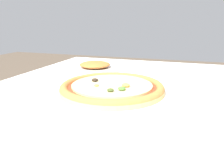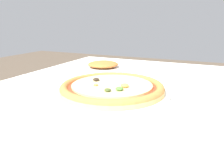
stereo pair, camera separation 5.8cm
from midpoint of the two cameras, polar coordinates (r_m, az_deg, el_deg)
The scene contains 4 objects.
dining_table at distance 0.61m, azimuth 14.79°, elevation -11.66°, with size 1.16×1.08×0.72m.
pizza_plate at distance 0.59m, azimuth -2.84°, elevation -1.26°, with size 0.31×0.31×0.04m.
fork at distance 0.61m, azimuth -28.80°, elevation -4.17°, with size 0.05×0.17×0.00m.
side_plate at distance 0.90m, azimuth -6.34°, elevation 4.49°, with size 0.21×0.21×0.04m.
Camera 1 is at (-0.01, -0.55, 0.91)m, focal length 35.00 mm.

